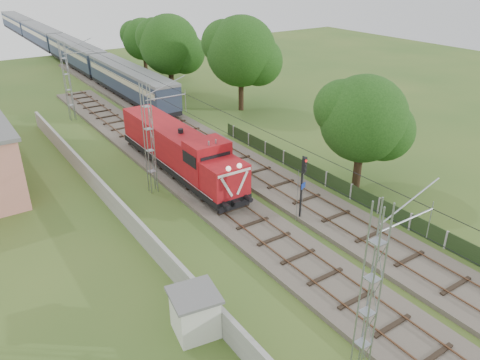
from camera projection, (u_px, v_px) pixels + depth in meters
ground at (290, 256)px, 26.81m from camera, size 140.00×140.00×0.00m
track_main at (225, 205)px, 31.95m from camera, size 4.20×70.00×0.45m
track_side at (196, 136)px, 44.19m from camera, size 4.20×80.00×0.45m
catenary at (150, 139)px, 32.52m from camera, size 3.31×70.00×8.00m
boundary_wall at (106, 194)px, 32.15m from camera, size 0.25×40.00×1.50m
fence at (351, 192)px, 32.83m from camera, size 0.12×32.00×1.20m
locomotive at (179, 150)px, 35.97m from camera, size 2.77×15.79×4.01m
coach_rake at (57, 43)px, 78.78m from camera, size 2.85×84.90×3.29m
signal_post at (303, 178)px, 29.06m from camera, size 0.48×0.39×4.53m
relay_hut at (195, 313)px, 20.96m from camera, size 2.41×2.41×2.17m
tree_a at (364, 120)px, 32.66m from camera, size 6.47×6.16×8.38m
tree_b at (242, 52)px, 49.69m from camera, size 7.83×7.46×10.16m
tree_c at (170, 45)px, 55.60m from camera, size 7.40×7.04×9.59m
tree_d at (144, 40)px, 65.90m from camera, size 6.09×5.80×7.90m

